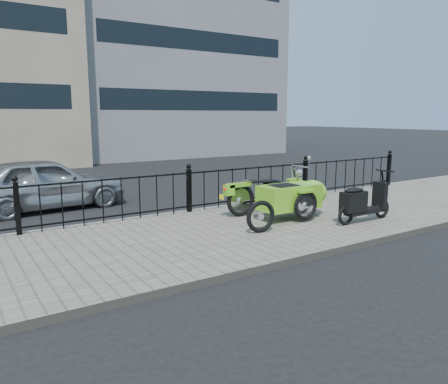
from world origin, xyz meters
TOP-DOWN VIEW (x-y plane):
  - ground at (0.00, 0.00)m, footprint 120.00×120.00m
  - sidewalk at (0.00, -0.50)m, footprint 30.00×3.80m
  - curb at (0.00, 1.44)m, footprint 30.00×0.10m
  - iron_fence at (0.00, 1.30)m, footprint 14.11×0.11m
  - building_grey at (7.00, 16.99)m, footprint 12.00×8.01m
  - motorcycle_sidecar at (1.58, -0.30)m, footprint 2.28×1.48m
  - scooter at (2.44, -1.45)m, footprint 1.51×0.44m
  - spare_tire at (0.25, -0.97)m, footprint 0.61×0.13m
  - sedan_car at (-2.53, 3.89)m, footprint 3.86×1.83m

SIDE VIEW (x-z plane):
  - ground at x=0.00m, z-range 0.00..0.00m
  - sidewalk at x=0.00m, z-range 0.00..0.12m
  - curb at x=0.00m, z-range 0.00..0.12m
  - spare_tire at x=0.25m, z-range 0.12..0.72m
  - scooter at x=2.44m, z-range 0.01..1.03m
  - iron_fence at x=0.00m, z-range 0.05..1.12m
  - motorcycle_sidecar at x=1.58m, z-range 0.10..1.09m
  - sedan_car at x=-2.53m, z-range 0.00..1.27m
  - building_grey at x=7.00m, z-range 0.00..15.00m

